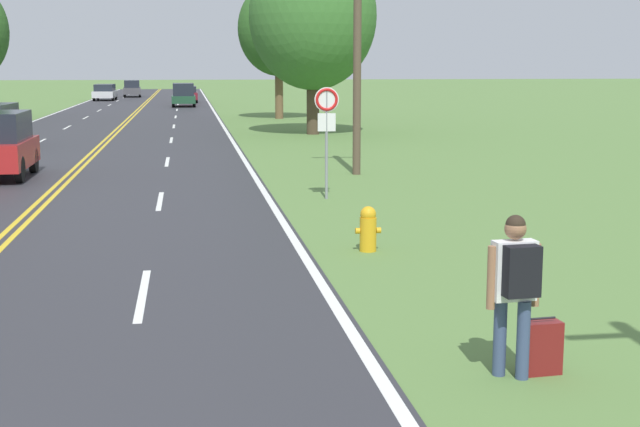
{
  "coord_description": "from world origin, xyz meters",
  "views": [
    {
      "loc": [
        3.48,
        -5.19,
        3.27
      ],
      "look_at": [
        5.43,
        7.89,
        1.06
      ],
      "focal_mm": 50.0,
      "sensor_mm": 36.0,
      "label": 1
    }
  ],
  "objects_px": {
    "suitcase": "(541,348)",
    "car_dark_green_van_mid_far": "(183,95)",
    "tree_mid_treeline": "(313,16)",
    "car_maroon_suv_receding": "(187,94)",
    "traffic_sign": "(327,115)",
    "car_silver_van_distant": "(105,92)",
    "hitchhiker_person": "(515,280)",
    "car_dark_grey_suv_horizon": "(132,88)",
    "tree_right_cluster": "(279,29)",
    "fire_hydrant": "(368,228)"
  },
  "relations": [
    {
      "from": "suitcase",
      "to": "car_dark_green_van_mid_far",
      "type": "xyz_separation_m",
      "value": [
        -3.88,
        63.43,
        0.67
      ]
    },
    {
      "from": "tree_mid_treeline",
      "to": "car_maroon_suv_receding",
      "type": "bearing_deg",
      "value": 98.81
    },
    {
      "from": "traffic_sign",
      "to": "car_dark_green_van_mid_far",
      "type": "height_order",
      "value": "traffic_sign"
    },
    {
      "from": "suitcase",
      "to": "car_silver_van_distant",
      "type": "height_order",
      "value": "car_silver_van_distant"
    },
    {
      "from": "hitchhiker_person",
      "to": "car_silver_van_distant",
      "type": "distance_m",
      "value": 78.16
    },
    {
      "from": "traffic_sign",
      "to": "car_dark_green_van_mid_far",
      "type": "xyz_separation_m",
      "value": [
        -3.57,
        50.61,
        -1.11
      ]
    },
    {
      "from": "car_silver_van_distant",
      "to": "car_maroon_suv_receding",
      "type": "bearing_deg",
      "value": -126.48
    },
    {
      "from": "car_dark_green_van_mid_far",
      "to": "car_maroon_suv_receding",
      "type": "xyz_separation_m",
      "value": [
        0.3,
        8.01,
        -0.18
      ]
    },
    {
      "from": "car_maroon_suv_receding",
      "to": "car_silver_van_distant",
      "type": "height_order",
      "value": "car_silver_van_distant"
    },
    {
      "from": "car_dark_grey_suv_horizon",
      "to": "tree_right_cluster",
      "type": "bearing_deg",
      "value": -167.02
    },
    {
      "from": "suitcase",
      "to": "car_maroon_suv_receding",
      "type": "height_order",
      "value": "car_maroon_suv_receding"
    },
    {
      "from": "car_dark_green_van_mid_far",
      "to": "tree_mid_treeline",
      "type": "bearing_deg",
      "value": 11.52
    },
    {
      "from": "fire_hydrant",
      "to": "car_dark_grey_suv_horizon",
      "type": "relative_size",
      "value": 0.16
    },
    {
      "from": "traffic_sign",
      "to": "car_dark_green_van_mid_far",
      "type": "bearing_deg",
      "value": 94.04
    },
    {
      "from": "suitcase",
      "to": "car_dark_grey_suv_horizon",
      "type": "height_order",
      "value": "car_dark_grey_suv_horizon"
    },
    {
      "from": "suitcase",
      "to": "car_silver_van_distant",
      "type": "distance_m",
      "value": 78.13
    },
    {
      "from": "tree_mid_treeline",
      "to": "fire_hydrant",
      "type": "bearing_deg",
      "value": -95.99
    },
    {
      "from": "hitchhiker_person",
      "to": "car_dark_green_van_mid_far",
      "type": "bearing_deg",
      "value": -1.91
    },
    {
      "from": "tree_mid_treeline",
      "to": "car_dark_green_van_mid_far",
      "type": "height_order",
      "value": "tree_mid_treeline"
    },
    {
      "from": "hitchhiker_person",
      "to": "car_silver_van_distant",
      "type": "xyz_separation_m",
      "value": [
        -10.83,
        77.4,
        -0.26
      ]
    },
    {
      "from": "hitchhiker_person",
      "to": "traffic_sign",
      "type": "relative_size",
      "value": 0.64
    },
    {
      "from": "hitchhiker_person",
      "to": "tree_right_cluster",
      "type": "distance_m",
      "value": 46.62
    },
    {
      "from": "car_silver_van_distant",
      "to": "hitchhiker_person",
      "type": "bearing_deg",
      "value": -170.8
    },
    {
      "from": "car_maroon_suv_receding",
      "to": "car_dark_green_van_mid_far",
      "type": "bearing_deg",
      "value": -2.2
    },
    {
      "from": "fire_hydrant",
      "to": "car_dark_green_van_mid_far",
      "type": "distance_m",
      "value": 57.0
    },
    {
      "from": "hitchhiker_person",
      "to": "tree_mid_treeline",
      "type": "relative_size",
      "value": 0.19
    },
    {
      "from": "fire_hydrant",
      "to": "car_dark_green_van_mid_far",
      "type": "bearing_deg",
      "value": 93.35
    },
    {
      "from": "suitcase",
      "to": "car_maroon_suv_receding",
      "type": "xyz_separation_m",
      "value": [
        -3.57,
        71.44,
        0.49
      ]
    },
    {
      "from": "fire_hydrant",
      "to": "car_silver_van_distant",
      "type": "distance_m",
      "value": 71.58
    },
    {
      "from": "tree_right_cluster",
      "to": "car_dark_green_van_mid_far",
      "type": "xyz_separation_m",
      "value": [
        -5.87,
        17.16,
        -4.48
      ]
    },
    {
      "from": "car_maroon_suv_receding",
      "to": "car_silver_van_distant",
      "type": "distance_m",
      "value": 9.61
    },
    {
      "from": "car_maroon_suv_receding",
      "to": "tree_mid_treeline",
      "type": "bearing_deg",
      "value": 8.75
    },
    {
      "from": "tree_mid_treeline",
      "to": "car_silver_van_distant",
      "type": "bearing_deg",
      "value": 107.11
    },
    {
      "from": "hitchhiker_person",
      "to": "car_silver_van_distant",
      "type": "bearing_deg",
      "value": 2.88
    },
    {
      "from": "hitchhiker_person",
      "to": "suitcase",
      "type": "relative_size",
      "value": 2.78
    },
    {
      "from": "hitchhiker_person",
      "to": "car_dark_grey_suv_horizon",
      "type": "height_order",
      "value": "hitchhiker_person"
    },
    {
      "from": "car_dark_grey_suv_horizon",
      "to": "car_dark_green_van_mid_far",
      "type": "bearing_deg",
      "value": -169.55
    },
    {
      "from": "suitcase",
      "to": "car_dark_green_van_mid_far",
      "type": "bearing_deg",
      "value": -1.59
    },
    {
      "from": "car_dark_green_van_mid_far",
      "to": "tree_right_cluster",
      "type": "bearing_deg",
      "value": 18.72
    },
    {
      "from": "suitcase",
      "to": "car_dark_green_van_mid_far",
      "type": "height_order",
      "value": "car_dark_green_van_mid_far"
    },
    {
      "from": "car_maroon_suv_receding",
      "to": "car_dark_grey_suv_horizon",
      "type": "distance_m",
      "value": 15.95
    },
    {
      "from": "car_dark_green_van_mid_far",
      "to": "fire_hydrant",
      "type": "bearing_deg",
      "value": 3.2
    },
    {
      "from": "suitcase",
      "to": "tree_mid_treeline",
      "type": "height_order",
      "value": "tree_mid_treeline"
    },
    {
      "from": "suitcase",
      "to": "car_maroon_suv_receding",
      "type": "bearing_deg",
      "value": -2.23
    },
    {
      "from": "suitcase",
      "to": "car_silver_van_distant",
      "type": "xyz_separation_m",
      "value": [
        -11.17,
        77.32,
        0.52
      ]
    },
    {
      "from": "tree_mid_treeline",
      "to": "car_silver_van_distant",
      "type": "height_order",
      "value": "tree_mid_treeline"
    },
    {
      "from": "suitcase",
      "to": "traffic_sign",
      "type": "distance_m",
      "value": 12.95
    },
    {
      "from": "tree_right_cluster",
      "to": "car_maroon_suv_receding",
      "type": "relative_size",
      "value": 1.73
    },
    {
      "from": "tree_right_cluster",
      "to": "car_dark_grey_suv_horizon",
      "type": "height_order",
      "value": "tree_right_cluster"
    },
    {
      "from": "tree_mid_treeline",
      "to": "hitchhiker_person",
      "type": "bearing_deg",
      "value": -94.48
    }
  ]
}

